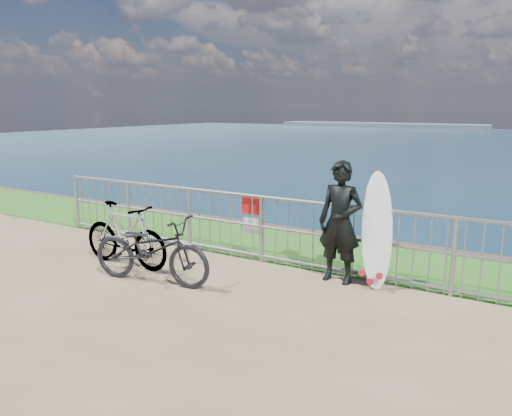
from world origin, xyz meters
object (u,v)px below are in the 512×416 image
Objects in this scene: bicycle_near at (151,249)px; bicycle_far at (125,235)px; surfer at (340,222)px; surfboard at (377,235)px.

bicycle_far is (-0.89, 0.36, 0.02)m from bicycle_near.
surfer is 2.78m from bicycle_near.
surfer is 3.42m from bicycle_far.
surfer reaches higher than bicycle_near.
surfboard reaches higher than bicycle_near.
bicycle_near is at bearing -145.50° from surfer.
surfer is 1.03× the size of bicycle_far.
surfboard is 0.87× the size of bicycle_near.
surfer is at bearing -173.96° from surfboard.
surfer reaches higher than bicycle_far.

